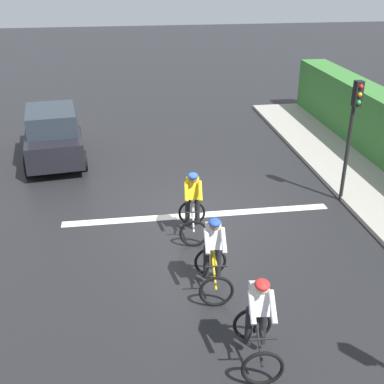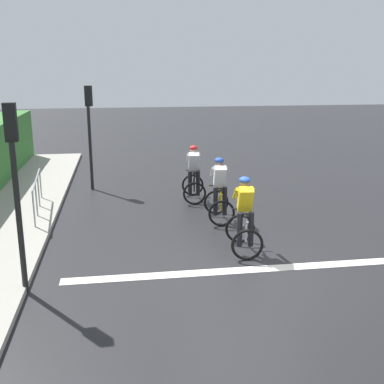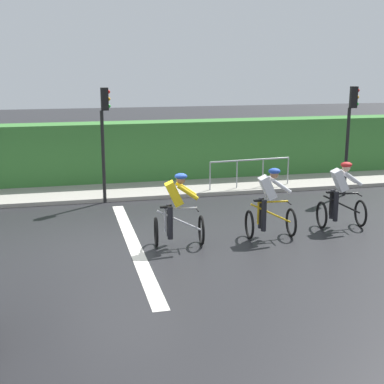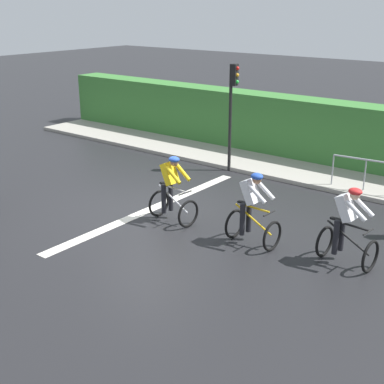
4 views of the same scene
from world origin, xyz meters
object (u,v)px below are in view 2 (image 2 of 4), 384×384
object	(u,v)px
traffic_light_far_junction	(89,121)
cyclist_second	(219,191)
cyclist_mid	(244,217)
cyclist_lead	(194,175)
traffic_light_near_crossing	(15,170)
pedestrian_railing_kerbside	(37,188)

from	to	relation	value
traffic_light_far_junction	cyclist_second	bearing A→B (deg)	-48.80
cyclist_second	cyclist_mid	bearing A→B (deg)	-87.96
cyclist_second	traffic_light_far_junction	world-z (taller)	traffic_light_far_junction
cyclist_mid	traffic_light_far_junction	distance (m)	7.21
cyclist_lead	traffic_light_near_crossing	bearing A→B (deg)	-125.74
cyclist_lead	traffic_light_far_junction	xyz separation A→B (m)	(-3.08, 1.89, 1.43)
cyclist_lead	cyclist_mid	xyz separation A→B (m)	(0.43, -4.24, 0.00)
cyclist_second	pedestrian_railing_kerbside	world-z (taller)	cyclist_second
traffic_light_near_crossing	traffic_light_far_junction	size ratio (longest dim) A/B	1.00
cyclist_second	pedestrian_railing_kerbside	distance (m)	4.90
cyclist_lead	pedestrian_railing_kerbside	bearing A→B (deg)	-169.50
cyclist_lead	cyclist_mid	distance (m)	4.26
cyclist_lead	cyclist_mid	bearing A→B (deg)	-84.18
cyclist_mid	traffic_light_far_junction	world-z (taller)	traffic_light_far_junction
cyclist_lead	pedestrian_railing_kerbside	size ratio (longest dim) A/B	0.60
cyclist_second	pedestrian_railing_kerbside	size ratio (longest dim) A/B	0.60
pedestrian_railing_kerbside	traffic_light_near_crossing	bearing A→B (deg)	-84.12
cyclist_second	cyclist_mid	size ratio (longest dim) A/B	1.00
cyclist_mid	pedestrian_railing_kerbside	xyz separation A→B (m)	(-4.82, 3.43, -0.04)
cyclist_mid	traffic_light_far_junction	xyz separation A→B (m)	(-3.51, 6.13, 1.43)
traffic_light_near_crossing	traffic_light_far_junction	distance (m)	7.38
traffic_light_far_junction	cyclist_mid	bearing A→B (deg)	-60.24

